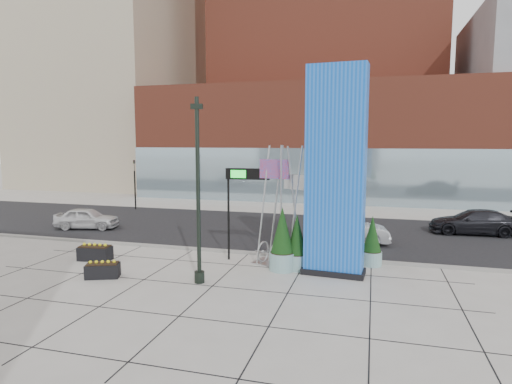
% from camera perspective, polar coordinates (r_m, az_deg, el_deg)
% --- Properties ---
extents(ground, '(160.00, 160.00, 0.00)m').
position_cam_1_polar(ground, '(18.49, -7.64, -11.08)').
color(ground, '#9E9991').
rests_on(ground, ground).
extents(street_asphalt, '(80.00, 12.00, 0.02)m').
position_cam_1_polar(street_asphalt, '(27.66, 0.49, -4.95)').
color(street_asphalt, black).
rests_on(street_asphalt, ground).
extents(curb_edge, '(80.00, 0.30, 0.12)m').
position_cam_1_polar(curb_edge, '(22.06, -3.55, -7.90)').
color(curb_edge, gray).
rests_on(curb_edge, ground).
extents(tower_podium, '(34.00, 10.00, 11.00)m').
position_cam_1_polar(tower_podium, '(43.57, 7.57, 6.58)').
color(tower_podium, brown).
rests_on(tower_podium, ground).
extents(tower_glass_front, '(34.00, 0.60, 5.00)m').
position_cam_1_polar(tower_glass_front, '(38.95, 6.54, 2.15)').
color(tower_glass_front, '#8CA5B2').
rests_on(tower_glass_front, ground).
extents(building_beige_left, '(18.00, 20.00, 34.00)m').
position_cam_1_polar(building_beige_left, '(61.07, -18.46, 17.22)').
color(building_beige_left, tan).
rests_on(building_beige_left, ground).
extents(blue_pylon, '(2.71, 1.37, 8.76)m').
position_cam_1_polar(blue_pylon, '(18.12, 10.54, 2.17)').
color(blue_pylon, blue).
rests_on(blue_pylon, ground).
extents(lamp_post, '(0.49, 0.40, 7.35)m').
position_cam_1_polar(lamp_post, '(17.01, -7.69, -2.23)').
color(lamp_post, black).
rests_on(lamp_post, ground).
extents(public_art_sculpture, '(2.67, 1.86, 5.50)m').
position_cam_1_polar(public_art_sculpture, '(19.62, 3.27, -5.61)').
color(public_art_sculpture, silver).
rests_on(public_art_sculpture, ground).
extents(concrete_bollard, '(0.32, 0.32, 0.61)m').
position_cam_1_polar(concrete_bollard, '(22.71, -20.11, -7.24)').
color(concrete_bollard, gray).
rests_on(concrete_bollard, ground).
extents(overhead_street_sign, '(2.08, 0.30, 4.39)m').
position_cam_1_polar(overhead_street_sign, '(19.93, -1.68, 1.38)').
color(overhead_street_sign, black).
rests_on(overhead_street_sign, ground).
extents(round_planter_east, '(0.92, 0.92, 2.31)m').
position_cam_1_polar(round_planter_east, '(20.29, 15.21, -6.44)').
color(round_planter_east, '#81ABAD').
rests_on(round_planter_east, ground).
extents(round_planter_mid, '(1.13, 1.13, 2.82)m').
position_cam_1_polar(round_planter_mid, '(18.86, 3.52, -6.46)').
color(round_planter_mid, '#81ABAD').
rests_on(round_planter_mid, ground).
extents(round_planter_west, '(0.99, 0.99, 2.47)m').
position_cam_1_polar(round_planter_west, '(19.05, 5.46, -6.85)').
color(round_planter_west, '#81ABAD').
rests_on(round_planter_west, ground).
extents(box_planter_north, '(1.58, 0.92, 0.83)m').
position_cam_1_polar(box_planter_north, '(22.00, -20.67, -7.52)').
color(box_planter_north, black).
rests_on(box_planter_north, ground).
extents(box_planter_south, '(1.49, 1.11, 0.74)m').
position_cam_1_polar(box_planter_south, '(19.18, -19.77, -9.71)').
color(box_planter_south, black).
rests_on(box_planter_south, ground).
extents(car_white_west, '(4.24, 2.45, 1.36)m').
position_cam_1_polar(car_white_west, '(29.72, -21.63, -3.30)').
color(car_white_west, silver).
rests_on(car_white_west, ground).
extents(car_silver_mid, '(4.82, 2.29, 1.53)m').
position_cam_1_polar(car_silver_mid, '(24.20, 11.90, -5.00)').
color(car_silver_mid, '#B9BCC1').
rests_on(car_silver_mid, ground).
extents(car_dark_east, '(5.18, 2.24, 1.48)m').
position_cam_1_polar(car_dark_east, '(29.27, 27.06, -3.60)').
color(car_dark_east, black).
rests_on(car_dark_east, ground).
extents(traffic_signal, '(0.15, 0.18, 4.10)m').
position_cam_1_polar(traffic_signal, '(36.63, -15.86, 1.32)').
color(traffic_signal, black).
rests_on(traffic_signal, ground).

